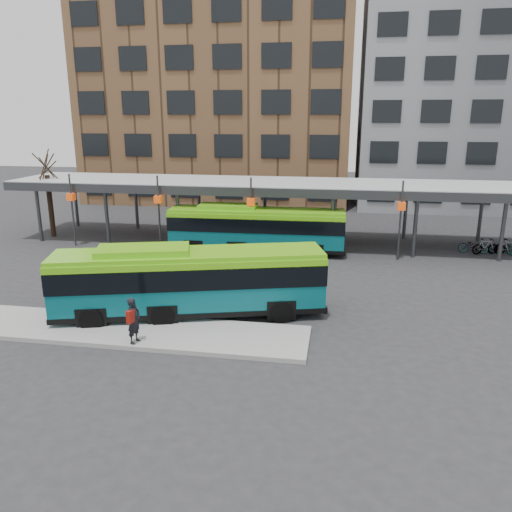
{
  "coord_description": "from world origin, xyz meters",
  "views": [
    {
      "loc": [
        2.41,
        -20.34,
        8.38
      ],
      "look_at": [
        -1.52,
        2.82,
        1.8
      ],
      "focal_mm": 35.0,
      "sensor_mm": 36.0,
      "label": 1
    }
  ],
  "objects_px": {
    "bus_rear": "(256,228)",
    "pedestrian": "(134,320)",
    "bus_front": "(189,280)",
    "tree": "(50,203)"
  },
  "relations": [
    {
      "from": "tree",
      "to": "bus_front",
      "type": "height_order",
      "value": "tree"
    },
    {
      "from": "pedestrian",
      "to": "bus_rear",
      "type": "bearing_deg",
      "value": 2.17
    },
    {
      "from": "bus_front",
      "to": "pedestrian",
      "type": "height_order",
      "value": "bus_front"
    },
    {
      "from": "tree",
      "to": "pedestrian",
      "type": "height_order",
      "value": "tree"
    },
    {
      "from": "bus_front",
      "to": "pedestrian",
      "type": "relative_size",
      "value": 6.59
    },
    {
      "from": "tree",
      "to": "bus_rear",
      "type": "distance_m",
      "value": 15.38
    },
    {
      "from": "bus_rear",
      "to": "pedestrian",
      "type": "bearing_deg",
      "value": -100.5
    },
    {
      "from": "tree",
      "to": "bus_front",
      "type": "relative_size",
      "value": 0.48
    },
    {
      "from": "bus_rear",
      "to": "pedestrian",
      "type": "height_order",
      "value": "bus_rear"
    },
    {
      "from": "bus_front",
      "to": "tree",
      "type": "bearing_deg",
      "value": 121.8
    }
  ]
}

